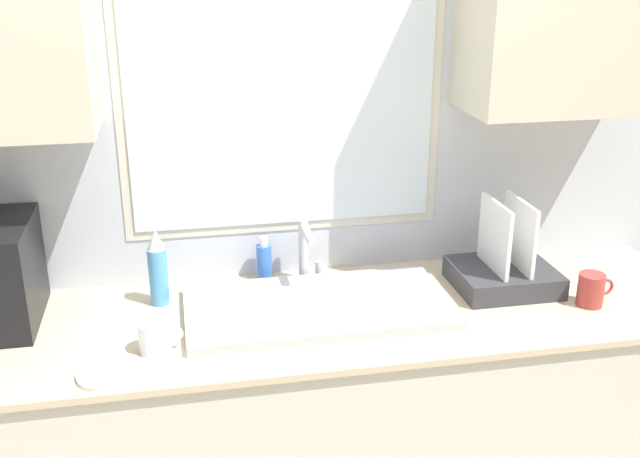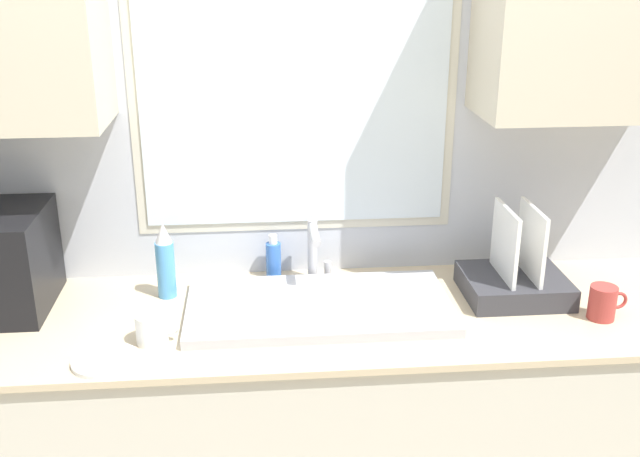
{
  "view_description": "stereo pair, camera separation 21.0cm",
  "coord_description": "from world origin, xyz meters",
  "px_view_note": "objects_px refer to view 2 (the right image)",
  "views": [
    {
      "loc": [
        -0.34,
        -1.65,
        1.95
      ],
      "look_at": [
        0.05,
        0.29,
        1.21
      ],
      "focal_mm": 42.0,
      "sensor_mm": 36.0,
      "label": 1
    },
    {
      "loc": [
        -0.13,
        -1.68,
        1.95
      ],
      "look_at": [
        0.05,
        0.29,
        1.21
      ],
      "focal_mm": 42.0,
      "sensor_mm": 36.0,
      "label": 2
    }
  ],
  "objects_px": {
    "dish_rack": "(515,279)",
    "mug_near_sink": "(152,329)",
    "soap_bottle": "(274,259)",
    "spray_bottle": "(165,262)",
    "faucet": "(315,247)"
  },
  "relations": [
    {
      "from": "soap_bottle",
      "to": "mug_near_sink",
      "type": "relative_size",
      "value": 1.26
    },
    {
      "from": "faucet",
      "to": "dish_rack",
      "type": "relative_size",
      "value": 0.66
    },
    {
      "from": "faucet",
      "to": "soap_bottle",
      "type": "height_order",
      "value": "faucet"
    },
    {
      "from": "dish_rack",
      "to": "soap_bottle",
      "type": "xyz_separation_m",
      "value": [
        -0.74,
        0.21,
        0.01
      ]
    },
    {
      "from": "faucet",
      "to": "spray_bottle",
      "type": "distance_m",
      "value": 0.47
    },
    {
      "from": "dish_rack",
      "to": "mug_near_sink",
      "type": "height_order",
      "value": "dish_rack"
    },
    {
      "from": "faucet",
      "to": "mug_near_sink",
      "type": "relative_size",
      "value": 1.72
    },
    {
      "from": "dish_rack",
      "to": "soap_bottle",
      "type": "height_order",
      "value": "dish_rack"
    },
    {
      "from": "dish_rack",
      "to": "mug_near_sink",
      "type": "distance_m",
      "value": 1.1
    },
    {
      "from": "faucet",
      "to": "dish_rack",
      "type": "xyz_separation_m",
      "value": [
        0.61,
        -0.16,
        -0.07
      ]
    },
    {
      "from": "soap_bottle",
      "to": "mug_near_sink",
      "type": "distance_m",
      "value": 0.53
    },
    {
      "from": "soap_bottle",
      "to": "spray_bottle",
      "type": "bearing_deg",
      "value": -161.3
    },
    {
      "from": "spray_bottle",
      "to": "soap_bottle",
      "type": "relative_size",
      "value": 1.62
    },
    {
      "from": "mug_near_sink",
      "to": "dish_rack",
      "type": "bearing_deg",
      "value": 10.46
    },
    {
      "from": "mug_near_sink",
      "to": "spray_bottle",
      "type": "bearing_deg",
      "value": 88.12
    }
  ]
}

